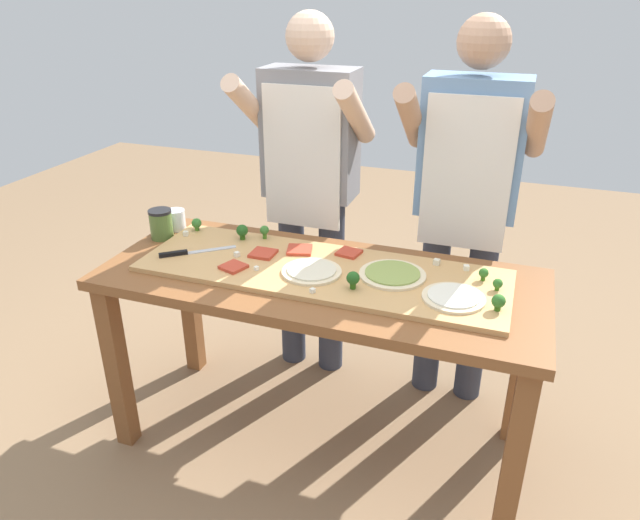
{
  "coord_description": "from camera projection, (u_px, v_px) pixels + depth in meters",
  "views": [
    {
      "loc": [
        0.65,
        -1.83,
        1.77
      ],
      "look_at": [
        -0.01,
        0.03,
        0.83
      ],
      "focal_mm": 32.97,
      "sensor_mm": 36.0,
      "label": 1
    }
  ],
  "objects": [
    {
      "name": "ground_plane",
      "position": [
        320.0,
        437.0,
        2.52
      ],
      "size": [
        8.0,
        8.0,
        0.0
      ],
      "primitive_type": "plane",
      "color": "#896B4C"
    },
    {
      "name": "prep_table",
      "position": [
        320.0,
        302.0,
        2.23
      ],
      "size": [
        1.65,
        0.68,
        0.78
      ],
      "color": "brown",
      "rests_on": "ground"
    },
    {
      "name": "cutting_board",
      "position": [
        322.0,
        271.0,
        2.19
      ],
      "size": [
        1.38,
        0.45,
        0.02
      ],
      "primitive_type": "cube",
      "color": "tan",
      "rests_on": "prep_table"
    },
    {
      "name": "chefs_knife",
      "position": [
        187.0,
        252.0,
        2.3
      ],
      "size": [
        0.25,
        0.21,
        0.02
      ],
      "color": "#B7BABF",
      "rests_on": "cutting_board"
    },
    {
      "name": "pizza_whole_pesto_green",
      "position": [
        392.0,
        274.0,
        2.13
      ],
      "size": [
        0.24,
        0.24,
        0.02
      ],
      "color": "beige",
      "rests_on": "cutting_board"
    },
    {
      "name": "pizza_whole_white_garlic",
      "position": [
        454.0,
        297.0,
        1.97
      ],
      "size": [
        0.21,
        0.21,
        0.02
      ],
      "color": "beige",
      "rests_on": "cutting_board"
    },
    {
      "name": "pizza_whole_cheese_artichoke",
      "position": [
        312.0,
        271.0,
        2.15
      ],
      "size": [
        0.22,
        0.22,
        0.02
      ],
      "color": "beige",
      "rests_on": "cutting_board"
    },
    {
      "name": "pizza_slice_near_right",
      "position": [
        263.0,
        253.0,
        2.29
      ],
      "size": [
        0.09,
        0.09,
        0.01
      ],
      "primitive_type": "cube",
      "rotation": [
        0.0,
        0.0,
        0.01
      ],
      "color": "#BC3D28",
      "rests_on": "cutting_board"
    },
    {
      "name": "pizza_slice_near_left",
      "position": [
        233.0,
        267.0,
        2.19
      ],
      "size": [
        0.11,
        0.11,
        0.01
      ],
      "primitive_type": "cube",
      "rotation": [
        0.0,
        0.0,
        -0.33
      ],
      "color": "#BC3D28",
      "rests_on": "cutting_board"
    },
    {
      "name": "pizza_slice_far_left",
      "position": [
        349.0,
        253.0,
        2.3
      ],
      "size": [
        0.1,
        0.1,
        0.01
      ],
      "primitive_type": "cube",
      "rotation": [
        0.0,
        0.0,
        -0.18
      ],
      "color": "#BC3D28",
      "rests_on": "cutting_board"
    },
    {
      "name": "pizza_slice_far_right",
      "position": [
        300.0,
        250.0,
        2.32
      ],
      "size": [
        0.12,
        0.12,
        0.01
      ],
      "primitive_type": "cube",
      "rotation": [
        0.0,
        0.0,
        0.27
      ],
      "color": "#BC3D28",
      "rests_on": "cutting_board"
    },
    {
      "name": "broccoli_floret_back_mid",
      "position": [
        353.0,
        279.0,
        2.03
      ],
      "size": [
        0.05,
        0.05,
        0.06
      ],
      "color": "#2C5915",
      "rests_on": "cutting_board"
    },
    {
      "name": "broccoli_floret_back_left",
      "position": [
        498.0,
        302.0,
        1.9
      ],
      "size": [
        0.05,
        0.05,
        0.06
      ],
      "color": "#366618",
      "rests_on": "cutting_board"
    },
    {
      "name": "broccoli_floret_center_left",
      "position": [
        242.0,
        231.0,
        2.42
      ],
      "size": [
        0.05,
        0.05,
        0.06
      ],
      "color": "#2C5915",
      "rests_on": "cutting_board"
    },
    {
      "name": "broccoli_floret_front_right",
      "position": [
        264.0,
        231.0,
        2.43
      ],
      "size": [
        0.04,
        0.04,
        0.06
      ],
      "color": "#3F7220",
      "rests_on": "cutting_board"
    },
    {
      "name": "broccoli_floret_front_mid",
      "position": [
        197.0,
        224.0,
        2.51
      ],
      "size": [
        0.04,
        0.04,
        0.05
      ],
      "color": "#3F7220",
      "rests_on": "cutting_board"
    },
    {
      "name": "broccoli_floret_front_left",
      "position": [
        498.0,
        284.0,
        2.02
      ],
      "size": [
        0.03,
        0.03,
        0.04
      ],
      "color": "#366618",
      "rests_on": "cutting_board"
    },
    {
      "name": "broccoli_floret_back_right",
      "position": [
        484.0,
        273.0,
        2.09
      ],
      "size": [
        0.03,
        0.03,
        0.05
      ],
      "color": "#366618",
      "rests_on": "cutting_board"
    },
    {
      "name": "cheese_crumble_a",
      "position": [
        437.0,
        262.0,
        2.21
      ],
      "size": [
        0.03,
        0.03,
        0.02
      ],
      "primitive_type": "cube",
      "rotation": [
        0.0,
        0.0,
        1.41
      ],
      "color": "silver",
      "rests_on": "cutting_board"
    },
    {
      "name": "cheese_crumble_b",
      "position": [
        256.0,
        268.0,
        2.17
      ],
      "size": [
        0.02,
        0.02,
        0.01
      ],
      "primitive_type": "cube",
      "rotation": [
        0.0,
        0.0,
        1.16
      ],
      "color": "white",
      "rests_on": "cutting_board"
    },
    {
      "name": "cheese_crumble_c",
      "position": [
        186.0,
        234.0,
        2.46
      ],
      "size": [
        0.02,
        0.02,
        0.02
      ],
      "primitive_type": "cube",
      "rotation": [
        0.0,
        0.0,
        0.27
      ],
      "color": "silver",
      "rests_on": "cutting_board"
    },
    {
      "name": "cheese_crumble_d",
      "position": [
        237.0,
        254.0,
        2.28
      ],
      "size": [
        0.03,
        0.03,
        0.02
      ],
      "primitive_type": "cube",
      "rotation": [
        0.0,
        0.0,
        1.04
      ],
      "color": "white",
      "rests_on": "cutting_board"
    },
    {
      "name": "cheese_crumble_e",
      "position": [
        313.0,
        291.0,
        2.01
      ],
      "size": [
        0.02,
        0.02,
        0.02
      ],
      "primitive_type": "cube",
      "rotation": [
        0.0,
        0.0,
        1.06
      ],
      "color": "white",
      "rests_on": "cutting_board"
    },
    {
      "name": "cheese_crumble_f",
      "position": [
        466.0,
        268.0,
        2.17
      ],
      "size": [
        0.02,
        0.02,
        0.02
      ],
      "primitive_type": "cube",
      "rotation": [
        0.0,
        0.0,
        0.31
      ],
      "color": "white",
      "rests_on": "cutting_board"
    },
    {
      "name": "flour_cup",
      "position": [
        176.0,
        221.0,
        2.57
      ],
      "size": [
        0.08,
        0.08,
        0.09
      ],
      "color": "white",
      "rests_on": "prep_table"
    },
    {
      "name": "sauce_jar",
      "position": [
        161.0,
        224.0,
        2.47
      ],
      "size": [
        0.1,
        0.1,
        0.13
      ],
      "color": "#517033",
      "rests_on": "prep_table"
    },
    {
      "name": "cook_left",
      "position": [
        310.0,
        174.0,
        2.59
      ],
      "size": [
        0.54,
        0.39,
        1.67
      ],
      "color": "#333847",
      "rests_on": "ground"
    },
    {
      "name": "cook_right",
      "position": [
        467.0,
        191.0,
        2.39
      ],
      "size": [
        0.54,
        0.39,
        1.67
      ],
      "color": "#333847",
      "rests_on": "ground"
    }
  ]
}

